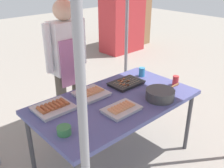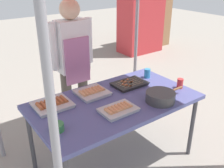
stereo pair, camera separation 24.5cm
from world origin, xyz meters
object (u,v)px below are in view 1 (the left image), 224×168
object	(u,v)px
cooking_wok	(160,94)
condiment_bowl	(64,130)
tray_pork_links	(53,108)
drink_cup_near_edge	(142,72)
tray_meat_skewers	(126,83)
vendor_woman	(67,60)
drink_cup_by_wok	(176,80)
tray_grilled_sausages	(91,93)
neighbor_stall_left	(132,8)
neighbor_stall_right	(122,8)
stall_table	(115,104)
tray_spring_rolls	(122,109)

from	to	relation	value
cooking_wok	condiment_bowl	distance (m)	1.01
tray_pork_links	drink_cup_near_edge	size ratio (longest dim) A/B	3.20
tray_pork_links	condiment_bowl	world-z (taller)	condiment_bowl
tray_meat_skewers	vendor_woman	bearing A→B (deg)	121.76
drink_cup_by_wok	condiment_bowl	bearing A→B (deg)	178.06
tray_pork_links	vendor_woman	xyz separation A→B (m)	(0.51, 0.52, 0.19)
tray_grilled_sausages	drink_cup_by_wok	bearing A→B (deg)	-26.89
tray_grilled_sausages	drink_cup_near_edge	xyz separation A→B (m)	(0.74, -0.01, 0.03)
condiment_bowl	cooking_wok	bearing A→B (deg)	-7.82
tray_meat_skewers	neighbor_stall_left	xyz separation A→B (m)	(3.13, 2.90, 0.18)
tray_pork_links	neighbor_stall_left	xyz separation A→B (m)	(4.00, 2.83, 0.17)
condiment_bowl	drink_cup_by_wok	size ratio (longest dim) A/B	1.07
drink_cup_near_edge	neighbor_stall_left	size ratio (longest dim) A/B	0.06
tray_meat_skewers	tray_grilled_sausages	bearing A→B (deg)	172.65
drink_cup_by_wok	vendor_woman	bearing A→B (deg)	128.39
drink_cup_near_edge	vendor_woman	size ratio (longest dim) A/B	0.06
condiment_bowl	neighbor_stall_right	bearing A→B (deg)	39.97
condiment_bowl	drink_cup_by_wok	xyz separation A→B (m)	(1.38, -0.05, 0.02)
drink_cup_near_edge	tray_meat_skewers	bearing A→B (deg)	-171.58
stall_table	cooking_wok	xyz separation A→B (m)	(0.33, -0.28, 0.11)
tray_meat_skewers	condiment_bowl	xyz separation A→B (m)	(-1.00, -0.32, 0.01)
neighbor_stall_right	cooking_wok	bearing A→B (deg)	-129.25
neighbor_stall_left	neighbor_stall_right	size ratio (longest dim) A/B	0.92
condiment_bowl	vendor_woman	bearing A→B (deg)	54.64
tray_grilled_sausages	neighbor_stall_right	xyz separation A→B (m)	(2.98, 2.59, 0.26)
condiment_bowl	drink_cup_near_edge	xyz separation A→B (m)	(1.30, 0.36, 0.02)
condiment_bowl	vendor_woman	xyz separation A→B (m)	(0.64, 0.90, 0.18)
tray_spring_rolls	neighbor_stall_right	bearing A→B (deg)	45.42
neighbor_stall_right	condiment_bowl	bearing A→B (deg)	-140.03
drink_cup_by_wok	neighbor_stall_left	xyz separation A→B (m)	(2.74, 3.26, 0.15)
tray_meat_skewers	tray_pork_links	size ratio (longest dim) A/B	1.08
vendor_woman	neighbor_stall_left	bearing A→B (deg)	-146.46
tray_grilled_sausages	neighbor_stall_left	distance (m)	4.57
cooking_wok	drink_cup_near_edge	world-z (taller)	drink_cup_near_edge
stall_table	drink_cup_near_edge	xyz separation A→B (m)	(0.63, 0.22, 0.11)
tray_grilled_sausages	tray_pork_links	world-z (taller)	tray_pork_links
neighbor_stall_left	neighbor_stall_right	bearing A→B (deg)	-157.14
vendor_woman	neighbor_stall_left	world-z (taller)	neighbor_stall_left
tray_grilled_sausages	tray_spring_rolls	distance (m)	0.43
drink_cup_by_wok	cooking_wok	bearing A→B (deg)	-166.67
tray_pork_links	drink_cup_by_wok	world-z (taller)	drink_cup_by_wok
drink_cup_by_wok	tray_pork_links	bearing A→B (deg)	161.32
stall_table	tray_pork_links	size ratio (longest dim) A/B	4.76
tray_grilled_sausages	neighbor_stall_right	world-z (taller)	neighbor_stall_right
tray_pork_links	condiment_bowl	bearing A→B (deg)	-108.88
stall_table	cooking_wok	distance (m)	0.44
neighbor_stall_left	neighbor_stall_right	xyz separation A→B (m)	(-0.60, -0.25, 0.08)
drink_cup_by_wok	vendor_woman	distance (m)	1.21
vendor_woman	neighbor_stall_right	world-z (taller)	neighbor_stall_right
drink_cup_by_wok	neighbor_stall_right	distance (m)	3.70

